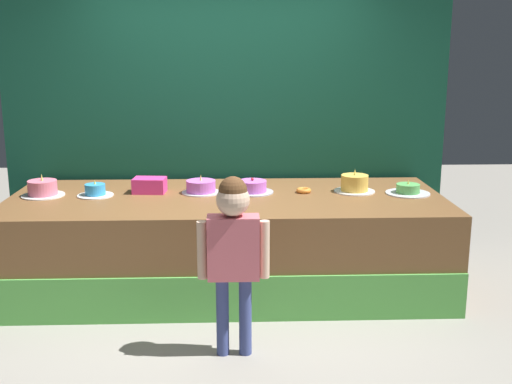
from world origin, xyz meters
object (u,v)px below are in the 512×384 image
Objects in this scene: child_figure at (233,242)px; donut at (304,190)px; cake_far_right at (408,190)px; cake_center_right at (252,187)px; cake_far_left at (43,189)px; cake_right at (355,184)px; cake_center_left at (201,187)px; pink_box at (150,185)px; cake_left at (95,191)px.

donut is (0.58, 1.29, 0.03)m from child_figure.
cake_far_right is (1.42, 1.21, 0.04)m from child_figure.
cake_center_right is (-0.42, 0.02, 0.03)m from donut.
cake_far_left is (-1.53, 1.25, 0.07)m from child_figure.
cake_far_left is 2.95m from cake_far_right.
cake_right reaches higher than cake_far_right.
donut is 0.39× the size of cake_center_left.
pink_box is 1.27m from donut.
cake_far_right is (0.42, -0.09, -0.03)m from cake_right.
child_figure is at bearing -127.60° from cake_right.
cake_center_right is 0.97× the size of cake_far_right.
cake_center_right is at bearing -0.21° from cake_center_left.
cake_center_left is 0.93× the size of cake_right.
cake_center_left reaches higher than cake_left.
cake_right is at bearing -0.08° from cake_center_right.
pink_box is 2.11× the size of donut.
cake_center_right is 0.84m from cake_right.
child_figure reaches higher than cake_left.
cake_right is (1.69, -0.04, 0.00)m from pink_box.
donut is 0.36× the size of cake_right.
cake_right is (0.84, -0.00, 0.02)m from cake_center_right.
pink_box is at bearing 5.99° from cake_far_left.
donut is at bearing -2.28° from cake_center_right.
cake_far_left reaches higher than donut.
cake_center_right is at bearing 177.72° from donut.
cake_center_left is at bearing 176.84° from cake_far_right.
cake_far_right is at bearing -5.07° from donut.
cake_center_left is at bearing -4.39° from pink_box.
child_figure is 3.71× the size of cake_center_left.
cake_center_left reaches higher than pink_box.
cake_right reaches higher than donut.
cake_center_left is (-0.84, 0.02, 0.03)m from donut.
cake_center_right reaches higher than pink_box.
cake_right reaches higher than cake_center_left.
pink_box is at bearing 178.80° from cake_right.
cake_far_left is at bearing 179.28° from cake_far_right.
donut is at bearing -2.30° from pink_box.
cake_left is at bearing -165.85° from pink_box.
pink_box is at bearing 177.69° from cake_center_right.
pink_box is 0.42m from cake_center_left.
pink_box is at bearing 117.09° from child_figure.
pink_box is 0.85m from cake_far_left.
cake_right is at bearing 1.93° from cake_left.
cake_far_right is at bearing -12.09° from cake_right.
cake_far_left is 0.98× the size of cake_center_right.
cake_center_left is 0.88× the size of cake_far_right.
pink_box is at bearing 14.15° from cake_left.
cake_center_right is at bearing 1.85° from cake_far_left.
cake_center_right is 1.27m from cake_far_right.
cake_left is (0.42, -0.02, -0.02)m from cake_far_left.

